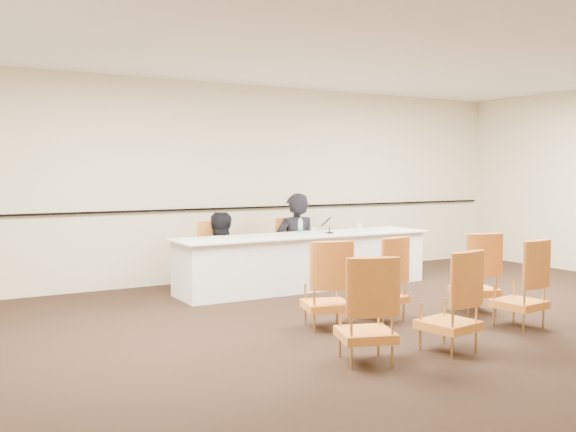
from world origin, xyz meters
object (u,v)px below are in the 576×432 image
object	(u,v)px
drinking_glass	(314,231)
coffee_cup	(359,228)
water_bottle	(300,226)
aud_chair_back_right	(519,283)
panelist_second	(219,270)
panelist_main	(296,252)
aud_chair_back_left	(366,309)
aud_chair_front_right	(475,272)
panelist_second_chair	(218,255)
aud_chair_back_mid	(449,300)
microphone	(329,224)
panel_table	(305,261)
panelist_main_chair	(296,250)
aud_chair_front_mid	(381,279)
aud_chair_front_left	(326,284)

from	to	relation	value
drinking_glass	coffee_cup	xyz separation A→B (m)	(0.72, -0.11, 0.02)
water_bottle	aud_chair_back_right	bearing A→B (deg)	-74.11
water_bottle	drinking_glass	xyz separation A→B (m)	(0.21, -0.03, -0.07)
panelist_second	coffee_cup	size ratio (longest dim) A/B	11.93
panelist_main	panelist_second	bearing A→B (deg)	7.48
coffee_cup	aud_chair_back_left	distance (m)	3.91
drinking_glass	aud_chair_front_right	bearing A→B (deg)	-70.22
panelist_second	panelist_second_chair	size ratio (longest dim) A/B	1.72
aud_chair_back_mid	panelist_second_chair	bearing A→B (deg)	88.84
aud_chair_back_right	microphone	bearing A→B (deg)	91.67
microphone	aud_chair_front_right	distance (m)	2.34
microphone	aud_chair_back_right	xyz separation A→B (m)	(0.43, -3.01, -0.44)
microphone	coffee_cup	xyz separation A→B (m)	(0.49, -0.06, -0.07)
panel_table	water_bottle	bearing A→B (deg)	-164.84
panelist_main	coffee_cup	size ratio (longest dim) A/B	13.12
aud_chair_back_mid	panelist_main_chair	bearing A→B (deg)	70.66
panelist_main	panelist_second	distance (m)	1.29
panelist_second	aud_chair_back_right	distance (m)	4.13
panelist_main	aud_chair_front_right	bearing A→B (deg)	112.06
aud_chair_front_mid	aud_chair_back_left	distance (m)	1.60
panelist_main	coffee_cup	xyz separation A→B (m)	(0.66, -0.73, 0.40)
panel_table	aud_chair_front_mid	xyz separation A→B (m)	(-0.33, -2.15, 0.09)
coffee_cup	panelist_second_chair	bearing A→B (deg)	159.45
aud_chair_front_left	aud_chair_back_mid	xyz separation A→B (m)	(0.50, -1.29, 0.00)
microphone	aud_chair_back_mid	bearing A→B (deg)	-115.09
panelist_second_chair	aud_chair_front_left	bearing A→B (deg)	-89.11
panelist_main_chair	microphone	size ratio (longest dim) A/B	3.39
panelist_main	aud_chair_front_left	bearing A→B (deg)	72.90
aud_chair_back_mid	drinking_glass	bearing A→B (deg)	69.86
drinking_glass	aud_chair_back_right	size ratio (longest dim) A/B	0.11
panelist_second	aud_chair_back_right	bearing A→B (deg)	126.24
water_bottle	aud_chair_back_left	size ratio (longest dim) A/B	0.25
panelist_second_chair	microphone	xyz separation A→B (m)	(1.45, -0.67, 0.44)
aud_chair_back_right	panel_table	bearing A→B (deg)	97.73
aud_chair_front_mid	aud_chair_front_right	xyz separation A→B (m)	(1.27, -0.17, 0.00)
panelist_second	water_bottle	distance (m)	1.32
panelist_second	microphone	world-z (taller)	panelist_second
panelist_second	drinking_glass	world-z (taller)	panelist_second
water_bottle	drinking_glass	distance (m)	0.22
water_bottle	aud_chair_front_right	bearing A→B (deg)	-65.94
panel_table	water_bottle	size ratio (longest dim) A/B	16.26
panelist_second_chair	aud_chair_front_left	size ratio (longest dim) A/B	1.00
panelist_main	aud_chair_front_mid	bearing A→B (deg)	86.70
aud_chair_back_right	water_bottle	bearing A→B (deg)	99.34
panelist_second_chair	coffee_cup	world-z (taller)	panelist_second_chair
coffee_cup	aud_chair_back_mid	distance (m)	3.56
drinking_glass	aud_chair_front_left	distance (m)	2.41
panelist_second	aud_chair_back_mid	distance (m)	4.03
coffee_cup	aud_chair_front_mid	xyz separation A→B (m)	(-1.17, -2.00, -0.37)
panelist_main_chair	aud_chair_back_mid	world-z (taller)	same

